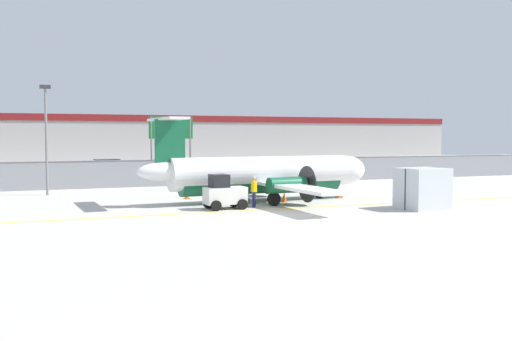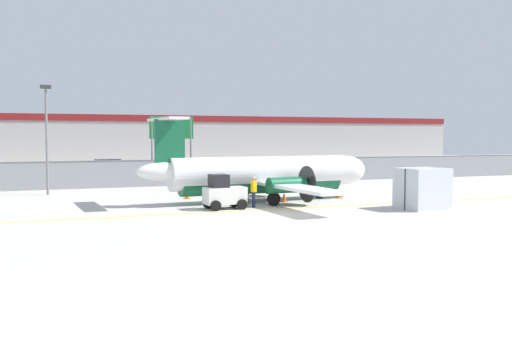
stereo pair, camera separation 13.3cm
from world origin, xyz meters
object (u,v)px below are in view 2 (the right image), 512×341
object	(u,v)px
parked_car_0	(21,173)
parked_car_2	(226,170)
traffic_cone_near_right	(339,193)
highway_sign	(172,133)
commuter_airplane	(266,175)
parked_car_1	(109,167)
cargo_container	(422,189)
ground_crew_worker	(254,190)
parked_car_3	(290,167)
traffic_cone_far_left	(324,191)
apron_light_pole	(47,130)
traffic_cone_near_left	(284,197)
baggage_tug	(224,193)
traffic_cone_far_right	(187,194)

from	to	relation	value
parked_car_0	parked_car_2	xyz separation A→B (m)	(17.18, -1.73, 0.00)
traffic_cone_near_right	highway_sign	distance (m)	16.40
commuter_airplane	highway_sign	xyz separation A→B (m)	(-2.59, 14.02, 2.54)
parked_car_1	cargo_container	bearing A→B (deg)	-75.09
ground_crew_worker	highway_sign	xyz separation A→B (m)	(-0.84, 16.54, 3.19)
parked_car_1	parked_car_3	bearing A→B (deg)	-23.34
traffic_cone_far_left	parked_car_2	world-z (taller)	parked_car_2
parked_car_0	parked_car_2	world-z (taller)	same
traffic_cone_near_right	apron_light_pole	world-z (taller)	apron_light_pole
parked_car_1	parked_car_2	world-z (taller)	same
traffic_cone_far_left	highway_sign	xyz separation A→B (m)	(-7.20, 12.77, 3.83)
traffic_cone_near_left	parked_car_1	world-z (taller)	parked_car_1
parked_car_2	parked_car_0	bearing A→B (deg)	-7.68
baggage_tug	parked_car_3	world-z (taller)	baggage_tug
commuter_airplane	apron_light_pole	world-z (taller)	apron_light_pole
traffic_cone_far_right	parked_car_0	size ratio (longest dim) A/B	0.15
traffic_cone_near_right	cargo_container	bearing A→B (deg)	-76.45
commuter_airplane	traffic_cone_far_left	xyz separation A→B (m)	(4.61, 1.25, -1.29)
commuter_airplane	baggage_tug	bearing A→B (deg)	-146.39
baggage_tug	parked_car_2	bearing A→B (deg)	68.27
traffic_cone_far_left	parked_car_0	bearing A→B (deg)	136.32
commuter_airplane	apron_light_pole	bearing A→B (deg)	141.42
cargo_container	parked_car_3	size ratio (longest dim) A/B	0.62
apron_light_pole	traffic_cone_far_right	bearing A→B (deg)	-35.05
baggage_tug	parked_car_3	bearing A→B (deg)	54.63
traffic_cone_far_right	parked_car_0	xyz separation A→B (m)	(-9.93, 16.11, 0.58)
traffic_cone_far_left	traffic_cone_far_right	size ratio (longest dim) A/B	1.00
traffic_cone_near_right	traffic_cone_far_right	world-z (taller)	same
traffic_cone_far_right	ground_crew_worker	bearing A→B (deg)	-66.54
commuter_airplane	parked_car_1	bearing A→B (deg)	101.02
apron_light_pole	highway_sign	xyz separation A→B (m)	(9.59, 5.41, -0.16)
parked_car_1	highway_sign	xyz separation A→B (m)	(3.74, -10.75, 3.24)
cargo_container	parked_car_0	bearing A→B (deg)	123.15
parked_car_0	parked_car_1	xyz separation A→B (m)	(7.72, 5.70, 0.00)
ground_crew_worker	apron_light_pole	bearing A→B (deg)	-20.05
cargo_container	traffic_cone_near_right	bearing A→B (deg)	97.80
ground_crew_worker	traffic_cone_near_right	bearing A→B (deg)	-132.80
ground_crew_worker	parked_car_2	bearing A→B (deg)	-76.98
traffic_cone_far_right	parked_car_1	xyz separation A→B (m)	(-2.21, 21.81, 0.58)
cargo_container	parked_car_3	bearing A→B (deg)	75.35
commuter_airplane	ground_crew_worker	size ratio (longest dim) A/B	9.45
baggage_tug	cargo_container	bearing A→B (deg)	-24.02
parked_car_2	commuter_airplane	bearing A→B (deg)	77.87
apron_light_pole	highway_sign	distance (m)	11.01
traffic_cone_near_right	parked_car_3	distance (m)	20.77
commuter_airplane	traffic_cone_near_left	xyz separation A→B (m)	(0.83, -0.84, -1.29)
parked_car_1	highway_sign	size ratio (longest dim) A/B	0.80
commuter_airplane	parked_car_3	world-z (taller)	commuter_airplane
ground_crew_worker	highway_sign	distance (m)	16.87
parked_car_0	parked_car_3	bearing A→B (deg)	2.76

